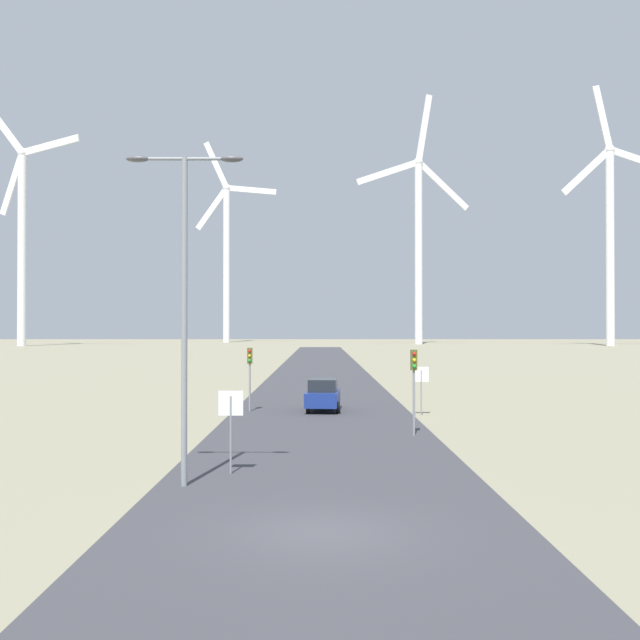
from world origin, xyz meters
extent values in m
plane|color=gray|center=(0.00, 0.00, 0.00)|extent=(600.00, 600.00, 0.00)
cube|color=#38383D|center=(0.00, 48.00, 0.00)|extent=(10.00, 240.00, 0.01)
cylinder|color=gray|center=(-4.11, 4.97, 4.92)|extent=(0.18, 0.18, 9.85)
cylinder|color=gray|center=(-4.11, 4.97, 9.80)|extent=(2.82, 0.10, 0.10)
ellipsoid|color=#4C4C51|center=(-5.53, 4.97, 9.80)|extent=(0.70, 0.32, 0.20)
ellipsoid|color=#4C4C51|center=(-2.70, 4.97, 9.80)|extent=(0.70, 0.32, 0.20)
cylinder|color=gray|center=(-2.95, 6.86, 1.26)|extent=(0.07, 0.07, 2.51)
cube|color=white|center=(-2.95, 6.84, 2.29)|extent=(0.81, 0.01, 0.81)
cube|color=red|center=(-2.95, 6.86, 2.29)|extent=(0.76, 0.02, 0.76)
cylinder|color=gray|center=(5.42, 23.05, 1.22)|extent=(0.07, 0.07, 2.44)
cube|color=white|center=(5.42, 23.04, 2.22)|extent=(0.81, 0.01, 0.81)
cube|color=red|center=(5.42, 23.05, 2.22)|extent=(0.76, 0.02, 0.76)
cylinder|color=gray|center=(-4.04, 24.98, 1.80)|extent=(0.11, 0.11, 3.60)
cube|color=#4C511E|center=(-4.04, 24.98, 3.15)|extent=(0.28, 0.24, 0.90)
sphere|color=red|center=(-4.04, 24.84, 3.42)|extent=(0.16, 0.16, 0.16)
sphere|color=gold|center=(-4.04, 24.84, 3.15)|extent=(0.16, 0.16, 0.16)
sphere|color=green|center=(-4.04, 24.84, 2.88)|extent=(0.16, 0.16, 0.16)
cylinder|color=gray|center=(4.07, 15.44, 1.88)|extent=(0.11, 0.11, 3.77)
cube|color=#4C511E|center=(4.07, 15.44, 3.32)|extent=(0.28, 0.24, 0.90)
sphere|color=red|center=(4.07, 15.30, 3.59)|extent=(0.16, 0.16, 0.16)
sphere|color=gold|center=(4.07, 15.30, 3.32)|extent=(0.16, 0.16, 0.16)
sphere|color=green|center=(4.07, 15.30, 3.05)|extent=(0.16, 0.16, 0.16)
cube|color=navy|center=(0.11, 25.26, 0.73)|extent=(2.09, 4.22, 0.80)
cube|color=#1E2328|center=(0.11, 25.11, 1.48)|extent=(1.71, 2.21, 0.70)
cylinder|color=black|center=(-0.72, 26.53, 0.33)|extent=(0.22, 0.66, 0.66)
cylinder|color=black|center=(0.94, 26.53, 0.33)|extent=(0.22, 0.66, 0.66)
cylinder|color=black|center=(-0.72, 23.99, 0.33)|extent=(0.22, 0.66, 0.66)
cylinder|color=black|center=(0.94, 23.99, 0.33)|extent=(0.22, 0.66, 0.66)
cylinder|color=white|center=(-78.72, 179.41, 25.51)|extent=(2.20, 2.20, 51.01)
sphere|color=white|center=(-78.72, 179.41, 51.01)|extent=(2.60, 2.60, 2.60)
cube|color=white|center=(-70.24, 177.03, 52.49)|extent=(16.14, 4.98, 4.51)
cube|color=white|center=(-84.18, 180.95, 57.90)|extent=(11.61, 3.71, 13.91)
cube|color=white|center=(-81.72, 180.26, 42.65)|extent=(7.33, 2.51, 16.14)
cylinder|color=white|center=(-31.15, 230.70, 25.70)|extent=(2.20, 2.20, 51.39)
sphere|color=white|center=(-31.15, 230.70, 51.39)|extent=(2.60, 2.60, 2.60)
cube|color=white|center=(-34.74, 230.93, 59.28)|extent=(8.30, 1.02, 15.34)
cube|color=white|center=(-36.18, 231.02, 44.33)|extent=(10.79, 1.17, 14.10)
cube|color=white|center=(-22.54, 230.16, 50.56)|extent=(16.14, 1.51, 3.33)
cylinder|color=white|center=(28.70, 200.17, 26.62)|extent=(2.20, 2.20, 53.23)
sphere|color=white|center=(28.70, 200.17, 53.23)|extent=(2.60, 2.60, 2.60)
cube|color=white|center=(19.30, 197.50, 49.64)|extent=(18.37, 5.67, 8.43)
cube|color=white|center=(36.40, 202.36, 46.56)|extent=(15.68, 4.90, 13.89)
cube|color=white|center=(30.41, 200.66, 63.50)|extent=(5.05, 1.88, 19.56)
cylinder|color=white|center=(76.95, 180.62, 26.09)|extent=(2.20, 2.20, 52.18)
sphere|color=white|center=(76.95, 180.62, 52.18)|extent=(2.60, 2.60, 2.60)
cube|color=white|center=(85.49, 181.26, 49.53)|extent=(16.43, 1.72, 6.63)
cube|color=white|center=(74.96, 180.47, 60.93)|extent=(5.47, 0.90, 16.63)
cube|color=white|center=(70.38, 180.13, 46.08)|extent=(13.43, 1.50, 12.63)
camera|label=1|loc=(-0.06, -17.38, 4.72)|focal=42.00mm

